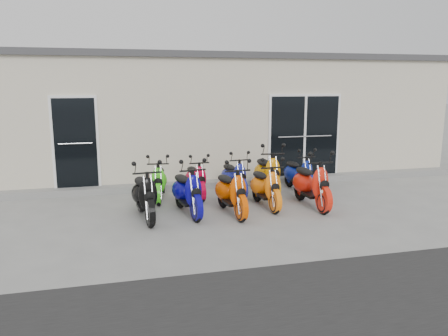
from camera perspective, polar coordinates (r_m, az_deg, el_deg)
The scene contains 16 objects.
ground at distance 9.20m, azimuth 0.92°, elevation -5.28°, with size 80.00×80.00×0.00m, color gray.
building at distance 13.95m, azimuth -4.65°, elevation 6.92°, with size 14.00×6.00×3.20m, color beige.
roof_cap at distance 13.94m, azimuth -4.76°, elevation 13.83°, with size 14.20×6.20×0.16m, color #3F3F42.
front_step at distance 11.08m, azimuth -1.79°, elevation -2.07°, with size 14.00×0.40×0.15m, color gray.
door_left at distance 10.82m, azimuth -18.84°, elevation 3.40°, with size 1.07×0.08×2.22m, color black.
door_right at distance 11.84m, azimuth 10.43°, elevation 4.41°, with size 2.02×0.08×2.22m, color black.
scooter_front_black at distance 8.47m, azimuth -10.37°, elevation -2.63°, with size 0.60×1.65×1.22m, color black, non-canonical shape.
scooter_front_blue at distance 8.66m, azimuth -4.85°, elevation -2.26°, with size 0.59×1.62×1.19m, color #0A067A, non-canonical shape.
scooter_front_orange_a at distance 8.65m, azimuth 0.92°, elevation -2.29°, with size 0.58×1.60×1.18m, color #DE4800, non-canonical shape.
scooter_front_orange_b at distance 9.19m, azimuth 5.43°, elevation -1.71°, with size 0.56×1.53×1.13m, color orange, non-canonical shape.
scooter_front_red at distance 9.35m, azimuth 11.34°, elevation -1.26°, with size 0.62×1.70×1.26m, color red, non-canonical shape.
scooter_back_green at distance 9.84m, azimuth -8.51°, elevation -1.05°, with size 0.54×1.48×1.09m, color #40E21A, non-canonical shape.
scooter_back_red at distance 9.98m, azimuth -3.72°, elevation -0.88°, with size 0.52×1.43×1.06m, color #B70328, non-canonical shape.
scooter_back_blue at distance 10.15m, azimuth 1.31°, elevation -0.55°, with size 0.54×1.49×1.10m, color navy, non-canonical shape.
scooter_back_yellow at distance 10.26m, azimuth 5.70°, elevation 0.02°, with size 0.63×1.72×1.27m, color orange, non-canonical shape.
scooter_back_extra at distance 10.69m, azimuth 9.77°, elevation -0.11°, with size 0.54×1.49×1.10m, color navy, non-canonical shape.
Camera 1 is at (-2.30, -8.53, 2.57)m, focal length 35.00 mm.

